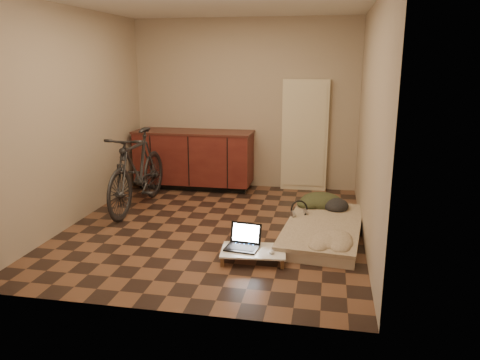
% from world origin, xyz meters
% --- Properties ---
extents(room_shell, '(3.50, 4.00, 2.60)m').
position_xyz_m(room_shell, '(0.00, 0.00, 1.30)').
color(room_shell, brown).
rests_on(room_shell, ground).
extents(cabinets, '(1.84, 0.62, 0.91)m').
position_xyz_m(cabinets, '(-0.75, 1.70, 0.47)').
color(cabinets, black).
rests_on(cabinets, ground).
extents(appliance_panel, '(0.70, 0.10, 1.70)m').
position_xyz_m(appliance_panel, '(0.95, 1.94, 0.85)').
color(appliance_panel, beige).
rests_on(appliance_panel, ground).
extents(bicycle, '(0.57, 1.84, 1.18)m').
position_xyz_m(bicycle, '(-1.20, 0.53, 0.59)').
color(bicycle, black).
rests_on(bicycle, ground).
extents(futon, '(1.00, 1.81, 0.15)m').
position_xyz_m(futon, '(1.30, -0.04, 0.07)').
color(futon, beige).
rests_on(futon, ground).
extents(clothing_pile, '(0.62, 0.53, 0.23)m').
position_xyz_m(clothing_pile, '(1.30, 0.65, 0.26)').
color(clothing_pile, '#313720').
rests_on(clothing_pile, futon).
extents(headphones, '(0.33, 0.32, 0.17)m').
position_xyz_m(headphones, '(1.00, 0.20, 0.23)').
color(headphones, black).
rests_on(headphones, futon).
extents(lap_desk, '(0.69, 0.48, 0.11)m').
position_xyz_m(lap_desk, '(0.61, -0.86, 0.09)').
color(lap_desk, brown).
rests_on(lap_desk, ground).
extents(laptop, '(0.36, 0.33, 0.23)m').
position_xyz_m(laptop, '(0.50, -0.81, 0.16)').
color(laptop, black).
rests_on(laptop, lap_desk).
extents(mouse, '(0.06, 0.09, 0.03)m').
position_xyz_m(mouse, '(0.81, -0.92, 0.12)').
color(mouse, silver).
rests_on(mouse, lap_desk).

